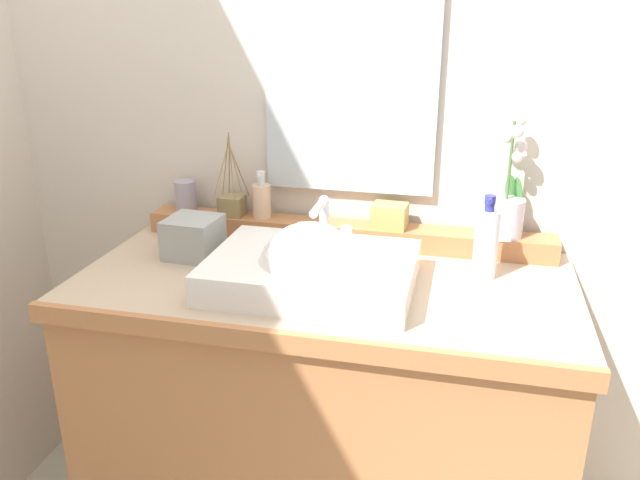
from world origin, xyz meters
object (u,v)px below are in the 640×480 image
object	(u,v)px
potted_plant	(506,204)
trinket_box	(390,216)
sink_basin	(311,273)
soap_dispenser	(262,199)
tumbler_cup	(185,196)
lotion_bottle	(486,243)
reed_diffuser	(232,204)
tissue_box	(193,237)

from	to	relation	value
potted_plant	trinket_box	bearing A→B (deg)	-179.07
sink_basin	trinket_box	distance (m)	0.34
potted_plant	soap_dispenser	world-z (taller)	potted_plant
potted_plant	tumbler_cup	xyz separation A→B (m)	(-0.90, 0.01, -0.04)
lotion_bottle	soap_dispenser	bearing A→B (deg)	166.26
tumbler_cup	reed_diffuser	size ratio (longest dim) A/B	0.36
sink_basin	lotion_bottle	world-z (taller)	lotion_bottle
reed_diffuser	trinket_box	distance (m)	0.45
reed_diffuser	tissue_box	bearing A→B (deg)	-102.08
potted_plant	reed_diffuser	world-z (taller)	potted_plant
reed_diffuser	lotion_bottle	size ratio (longest dim) A/B	1.16
potted_plant	reed_diffuser	xyz separation A→B (m)	(-0.75, -0.01, -0.05)
trinket_box	tissue_box	distance (m)	0.52
potted_plant	sink_basin	bearing A→B (deg)	-144.56
soap_dispenser	potted_plant	bearing A→B (deg)	0.35
potted_plant	trinket_box	xyz separation A→B (m)	(-0.30, -0.00, -0.05)
potted_plant	lotion_bottle	size ratio (longest dim) A/B	1.53
tumbler_cup	tissue_box	size ratio (longest dim) A/B	0.67
soap_dispenser	trinket_box	size ratio (longest dim) A/B	1.47
sink_basin	tumbler_cup	bearing A→B (deg)	144.94
tumbler_cup	lotion_bottle	world-z (taller)	lotion_bottle
tissue_box	lotion_bottle	bearing A→B (deg)	2.73
tumbler_cup	lotion_bottle	xyz separation A→B (m)	(0.85, -0.16, -0.01)
sink_basin	reed_diffuser	size ratio (longest dim) A/B	1.99
soap_dispenser	tumbler_cup	bearing A→B (deg)	176.62
soap_dispenser	tumbler_cup	size ratio (longest dim) A/B	1.53
tissue_box	soap_dispenser	bearing A→B (deg)	55.48
trinket_box	potted_plant	bearing A→B (deg)	4.72
reed_diffuser	potted_plant	bearing A→B (deg)	0.39
soap_dispenser	tissue_box	xyz separation A→B (m)	(-0.13, -0.19, -0.06)
tumbler_cup	tissue_box	distance (m)	0.23
sink_basin	trinket_box	xyz separation A→B (m)	(0.14, 0.31, 0.05)
potted_plant	reed_diffuser	size ratio (longest dim) A/B	1.32
potted_plant	tissue_box	size ratio (longest dim) A/B	2.43
reed_diffuser	tissue_box	xyz separation A→B (m)	(-0.04, -0.18, -0.04)
trinket_box	tissue_box	world-z (taller)	trinket_box
potted_plant	soap_dispenser	size ratio (longest dim) A/B	2.37
potted_plant	soap_dispenser	xyz separation A→B (m)	(-0.66, -0.00, -0.03)
tumbler_cup	reed_diffuser	bearing A→B (deg)	-5.76
reed_diffuser	sink_basin	bearing A→B (deg)	-44.81
soap_dispenser	reed_diffuser	world-z (taller)	reed_diffuser
sink_basin	soap_dispenser	world-z (taller)	soap_dispenser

